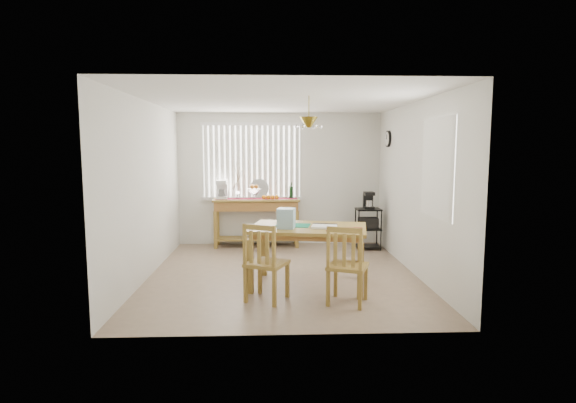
{
  "coord_description": "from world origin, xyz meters",
  "views": [
    {
      "loc": [
        -0.18,
        -6.66,
        1.9
      ],
      "look_at": [
        0.1,
        0.55,
        1.05
      ],
      "focal_mm": 28.0,
      "sensor_mm": 36.0,
      "label": 1
    }
  ],
  "objects_px": {
    "sideboard": "(257,211)",
    "chair_right": "(347,266)",
    "wire_cart": "(368,225)",
    "chair_left": "(265,263)",
    "dining_table": "(308,233)",
    "cart_items": "(368,201)"
  },
  "relations": [
    {
      "from": "wire_cart",
      "to": "chair_right",
      "type": "relative_size",
      "value": 0.79
    },
    {
      "from": "wire_cart",
      "to": "chair_right",
      "type": "height_order",
      "value": "chair_right"
    },
    {
      "from": "sideboard",
      "to": "dining_table",
      "type": "height_order",
      "value": "sideboard"
    },
    {
      "from": "sideboard",
      "to": "dining_table",
      "type": "xyz_separation_m",
      "value": [
        0.78,
        -2.6,
        0.04
      ]
    },
    {
      "from": "wire_cart",
      "to": "cart_items",
      "type": "xyz_separation_m",
      "value": [
        0.0,
        0.01,
        0.46
      ]
    },
    {
      "from": "dining_table",
      "to": "chair_left",
      "type": "relative_size",
      "value": 1.74
    },
    {
      "from": "cart_items",
      "to": "dining_table",
      "type": "distance_m",
      "value": 2.65
    },
    {
      "from": "chair_right",
      "to": "sideboard",
      "type": "bearing_deg",
      "value": 109.56
    },
    {
      "from": "wire_cart",
      "to": "chair_left",
      "type": "distance_m",
      "value": 3.46
    },
    {
      "from": "dining_table",
      "to": "chair_left",
      "type": "xyz_separation_m",
      "value": [
        -0.59,
        -0.6,
        -0.25
      ]
    },
    {
      "from": "dining_table",
      "to": "sideboard",
      "type": "bearing_deg",
      "value": 106.71
    },
    {
      "from": "wire_cart",
      "to": "chair_left",
      "type": "relative_size",
      "value": 0.78
    },
    {
      "from": "chair_left",
      "to": "wire_cart",
      "type": "bearing_deg",
      "value": 56.31
    },
    {
      "from": "cart_items",
      "to": "chair_left",
      "type": "relative_size",
      "value": 0.32
    },
    {
      "from": "sideboard",
      "to": "chair_left",
      "type": "bearing_deg",
      "value": -86.54
    },
    {
      "from": "dining_table",
      "to": "cart_items",
      "type": "bearing_deg",
      "value": 59.75
    },
    {
      "from": "sideboard",
      "to": "chair_left",
      "type": "relative_size",
      "value": 1.67
    },
    {
      "from": "sideboard",
      "to": "cart_items",
      "type": "xyz_separation_m",
      "value": [
        2.11,
        -0.32,
        0.22
      ]
    },
    {
      "from": "sideboard",
      "to": "chair_left",
      "type": "xyz_separation_m",
      "value": [
        0.19,
        -3.2,
        -0.21
      ]
    },
    {
      "from": "sideboard",
      "to": "wire_cart",
      "type": "xyz_separation_m",
      "value": [
        2.11,
        -0.32,
        -0.24
      ]
    },
    {
      "from": "sideboard",
      "to": "chair_right",
      "type": "distance_m",
      "value": 3.57
    },
    {
      "from": "cart_items",
      "to": "chair_left",
      "type": "height_order",
      "value": "cart_items"
    }
  ]
}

